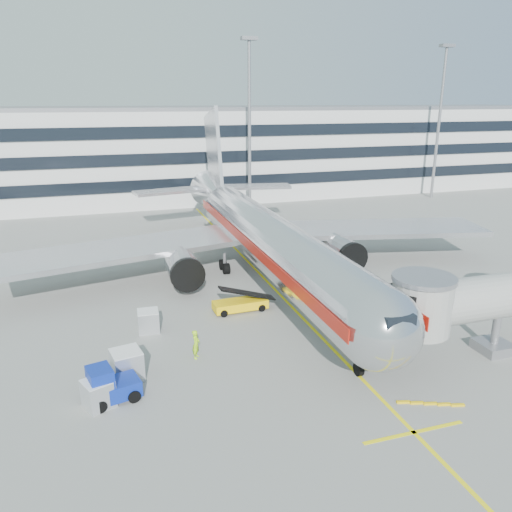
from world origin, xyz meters
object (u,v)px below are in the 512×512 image
object	(u,v)px
main_jet	(262,235)
cargo_container_front	(98,393)
ramp_worker	(196,344)
belt_loader	(240,304)
baggage_tug	(109,386)
cargo_container_right	(148,321)
cargo_container_left	(127,365)

from	to	relation	value
main_jet	cargo_container_front	world-z (taller)	main_jet
cargo_container_front	ramp_worker	world-z (taller)	ramp_worker
belt_loader	baggage_tug	distance (m)	14.87
main_jet	baggage_tug	bearing A→B (deg)	-130.31
main_jet	cargo_container_right	distance (m)	15.52
baggage_tug	belt_loader	bearing A→B (deg)	43.48
baggage_tug	cargo_container_right	bearing A→B (deg)	70.08
main_jet	baggage_tug	world-z (taller)	main_jet
cargo_container_right	cargo_container_left	bearing A→B (deg)	-107.26
baggage_tug	cargo_container_right	world-z (taller)	baggage_tug
cargo_container_left	cargo_container_front	size ratio (longest dim) A/B	1.04
belt_loader	cargo_container_left	bearing A→B (deg)	-140.40
main_jet	cargo_container_right	world-z (taller)	main_jet
belt_loader	cargo_container_right	size ratio (longest dim) A/B	2.90
baggage_tug	main_jet	bearing A→B (deg)	49.69
belt_loader	cargo_container_left	xyz separation A→B (m)	(-9.64, -7.97, 0.31)
cargo_container_right	ramp_worker	bearing A→B (deg)	-62.90
belt_loader	ramp_worker	distance (m)	8.37
belt_loader	ramp_worker	size ratio (longest dim) A/B	2.34
main_jet	cargo_container_right	xyz separation A→B (m)	(-12.02, -9.19, -3.41)
cargo_container_left	cargo_container_right	size ratio (longest dim) A/B	1.27
main_jet	baggage_tug	size ratio (longest dim) A/B	15.27
cargo_container_front	cargo_container_left	bearing A→B (deg)	55.73
belt_loader	ramp_worker	bearing A→B (deg)	-126.76
belt_loader	ramp_worker	xyz separation A→B (m)	(-5.00, -6.70, 0.37)
baggage_tug	cargo_container_right	xyz separation A→B (m)	(3.15, 8.69, -0.16)
main_jet	cargo_container_right	bearing A→B (deg)	-142.59
baggage_tug	ramp_worker	size ratio (longest dim) A/B	1.64
cargo_container_front	cargo_container_right	bearing A→B (deg)	67.38
ramp_worker	belt_loader	bearing A→B (deg)	-10.92
main_jet	baggage_tug	xyz separation A→B (m)	(-15.17, -17.88, -3.25)
cargo_container_left	cargo_container_right	xyz separation A→B (m)	(2.00, 6.43, -0.13)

